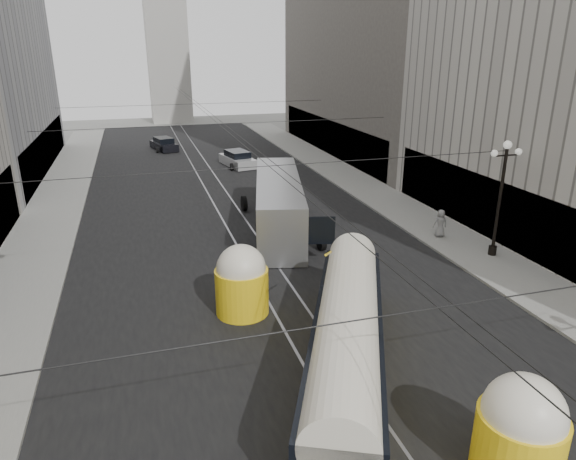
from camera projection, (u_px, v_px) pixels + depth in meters
road at (224, 204)px, 38.44m from camera, size 20.00×85.00×0.02m
sidewalk_left at (57, 203)px, 38.35m from camera, size 4.00×72.00×0.15m
sidewalk_right at (353, 181)px, 44.79m from camera, size 4.00×72.00×0.15m
rail_left at (214, 205)px, 38.24m from camera, size 0.12×85.00×0.04m
rail_right at (234, 203)px, 38.64m from camera, size 0.12×85.00×0.04m
distant_tower at (165, 19)px, 76.26m from camera, size 6.00×6.00×31.36m
lamppost_right_mid at (501, 192)px, 27.47m from camera, size 1.86×0.44×6.37m
catenary at (225, 127)px, 35.58m from camera, size 25.00×72.00×0.23m
streetcar at (347, 337)px, 17.86m from camera, size 7.50×13.58×3.22m
city_bus at (278, 202)px, 32.65m from camera, size 5.69×13.39×3.30m
sedan_white_far at (238, 159)px, 50.25m from camera, size 2.99×5.22×1.55m
sedan_dark_far at (164, 144)px, 58.22m from camera, size 3.03×4.88×1.44m
pedestrian_sidewalk_right at (440, 223)px, 31.13m from camera, size 0.90×0.63×1.70m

